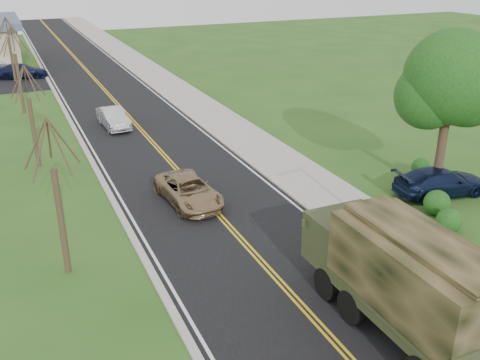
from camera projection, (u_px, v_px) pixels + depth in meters
road at (102, 88)px, 48.18m from camera, size 8.00×120.00×0.01m
curb_right at (147, 83)px, 49.72m from camera, size 0.30×120.00×0.12m
sidewalk_right at (165, 81)px, 50.38m from camera, size 3.20×120.00×0.10m
curb_left at (54, 92)px, 46.59m from camera, size 0.30×120.00×0.10m
leafy_tree at (451, 85)px, 24.98m from camera, size 4.83×4.50×8.10m
bare_tree_a at (59, 209)px, 19.32m from camera, size 1.93×2.26×6.08m
bare_tree_b at (33, 124)px, 29.45m from camera, size 1.83×2.14×5.73m
bare_tree_c at (19, 77)px, 39.42m from camera, size 2.04×2.39×6.42m
bare_tree_d at (11, 54)px, 49.58m from camera, size 1.88×2.20×5.91m
military_truck at (402, 272)px, 16.44m from camera, size 2.62×7.40×3.69m
suv_champagne at (188, 190)px, 25.71m from camera, size 2.49×4.79×1.29m
sedan_silver at (113, 118)px, 36.90m from camera, size 1.69×4.19×1.35m
pickup_navy at (441, 182)px, 26.55m from camera, size 5.02×2.60×1.39m
lot_car_navy at (22, 71)px, 51.71m from camera, size 5.02×2.87×1.37m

